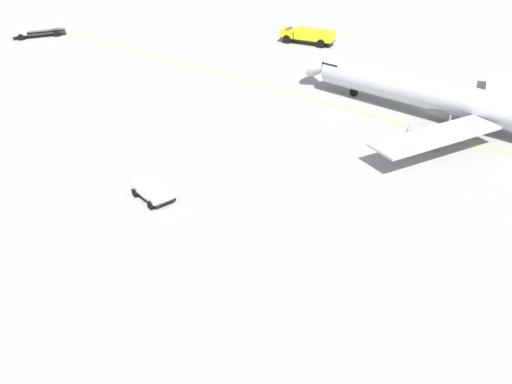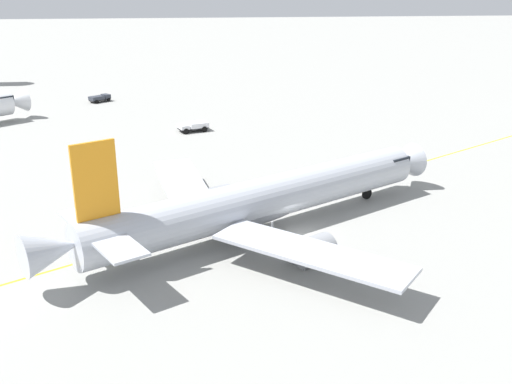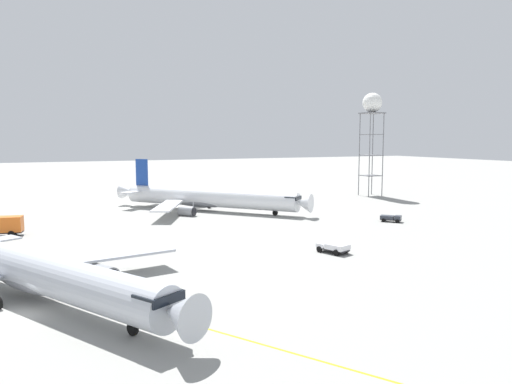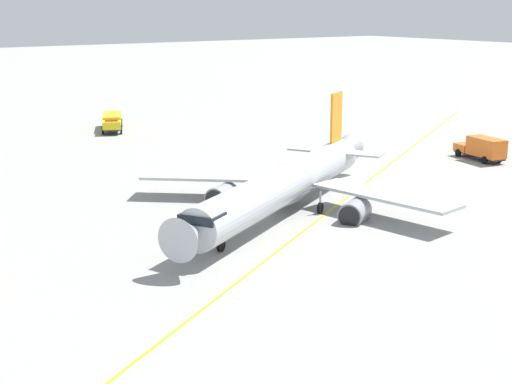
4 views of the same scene
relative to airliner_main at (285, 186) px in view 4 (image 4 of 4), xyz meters
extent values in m
plane|color=gray|center=(1.63, 3.24, -2.68)|extent=(600.00, 600.00, 0.00)
cylinder|color=#B2B7C1|center=(-0.25, 0.45, 0.21)|extent=(19.70, 31.14, 3.69)
cone|color=#B2B7C1|center=(-9.08, 16.16, 0.21)|extent=(4.52, 4.33, 3.50)
cone|color=#B2B7C1|center=(8.73, -15.53, 0.51)|extent=(4.69, 5.02, 3.13)
cube|color=black|center=(-8.00, 14.24, 1.04)|extent=(3.91, 3.63, 0.70)
ellipsoid|color=slate|center=(0.57, -1.02, -0.80)|extent=(8.83, 12.18, 2.03)
cube|color=orange|center=(7.00, -12.46, 4.85)|extent=(1.78, 2.91, 5.59)
cube|color=#B2B7C1|center=(4.29, -13.98, 0.95)|extent=(5.40, 4.59, 0.20)
cube|color=#B2B7C1|center=(9.71, -10.94, 0.95)|extent=(5.40, 4.59, 0.20)
cube|color=#B2B7C1|center=(-7.01, -6.62, -0.43)|extent=(15.46, 6.31, 0.28)
cube|color=#B2B7C1|center=(9.30, 2.55, -0.43)|extent=(12.76, 13.92, 0.28)
cylinder|color=gray|center=(-6.11, -3.62, -1.88)|extent=(3.68, 4.01, 2.40)
cylinder|color=black|center=(-6.93, -2.16, -1.88)|extent=(1.85, 1.13, 2.04)
cylinder|color=gray|center=(6.27, 3.34, -1.88)|extent=(3.68, 4.01, 2.40)
cylinder|color=black|center=(5.45, 4.80, -1.88)|extent=(1.85, 1.13, 2.04)
cylinder|color=#9EA0A5|center=(-6.52, 11.59, -1.28)|extent=(0.20, 0.20, 1.69)
cylinder|color=black|center=(-6.52, 11.59, -2.13)|extent=(0.80, 1.11, 1.10)
cylinder|color=#9EA0A5|center=(-2.25, -2.61, -1.28)|extent=(0.20, 0.20, 1.69)
cylinder|color=black|center=(-2.25, -2.61, -2.13)|extent=(0.80, 1.11, 1.10)
cylinder|color=#9EA0A5|center=(3.40, 0.57, -1.28)|extent=(0.20, 0.20, 1.69)
cylinder|color=black|center=(3.40, 0.57, -2.13)|extent=(0.80, 1.11, 1.10)
cube|color=#232326|center=(55.42, -6.87, -1.88)|extent=(10.60, 6.73, 0.20)
cube|color=yellow|center=(51.71, -5.10, -1.18)|extent=(3.38, 3.58, 1.20)
cube|color=black|center=(50.72, -4.63, -1.00)|extent=(1.09, 2.17, 0.67)
cube|color=yellow|center=(56.59, -7.43, -0.98)|extent=(8.44, 5.99, 1.60)
cube|color=red|center=(51.71, -5.10, -0.48)|extent=(1.39, 2.04, 0.16)
cylinder|color=black|center=(51.46, -6.54, -1.98)|extent=(1.38, 0.86, 1.40)
cylinder|color=black|center=(52.67, -4.00, -1.98)|extent=(1.38, 0.86, 1.40)
cylinder|color=black|center=(57.87, -9.60, -1.98)|extent=(1.38, 0.86, 1.40)
cylinder|color=black|center=(59.09, -7.06, -1.98)|extent=(1.38, 0.86, 1.40)
cube|color=#232326|center=(5.93, -36.50, -2.08)|extent=(8.09, 3.52, 0.20)
cube|color=orange|center=(8.62, -37.03, -1.48)|extent=(2.77, 2.81, 1.00)
cube|color=black|center=(9.68, -37.24, -1.33)|extent=(0.47, 2.00, 0.56)
cube|color=orange|center=(4.68, -36.26, -0.78)|extent=(5.65, 3.38, 2.40)
cylinder|color=black|center=(8.85, -35.86, -2.18)|extent=(1.04, 0.47, 1.00)
cylinder|color=black|center=(8.39, -38.21, -2.18)|extent=(1.04, 0.47, 1.00)
cylinder|color=black|center=(3.70, -34.84, -2.18)|extent=(1.04, 0.47, 1.00)
cylinder|color=black|center=(3.23, -37.20, -2.18)|extent=(1.04, 0.47, 1.00)
cube|color=yellow|center=(-2.05, -4.05, -2.67)|extent=(81.12, 133.53, 0.01)
camera|label=1|loc=(-42.34, -49.71, 23.89)|focal=39.36mm
camera|label=2|loc=(46.37, -5.83, 18.06)|focal=40.86mm
camera|label=3|loc=(-0.16, 48.68, 12.60)|focal=34.04mm
camera|label=4|loc=(-56.81, 43.23, 17.32)|focal=52.79mm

